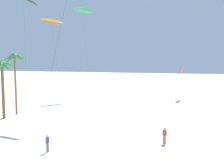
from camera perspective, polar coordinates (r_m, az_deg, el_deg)
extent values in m
cylinder|color=brown|center=(40.29, -23.17, -1.37)|extent=(0.42, 0.42, 8.25)
cone|color=#33843D|center=(39.67, -22.47, 3.56)|extent=(1.88, 0.80, 1.76)
cone|color=#33843D|center=(40.22, -22.08, 4.12)|extent=(1.75, 1.92, 1.15)
cone|color=#33843D|center=(40.93, -23.07, 4.10)|extent=(1.35, 2.10, 1.15)
cone|color=#33843D|center=(40.84, -23.82, 3.86)|extent=(2.01, 1.51, 1.41)
cone|color=#33843D|center=(39.21, -23.53, 3.68)|extent=(1.48, 1.96, 1.56)
cylinder|color=olive|center=(42.57, -20.73, -0.15)|extent=(0.30, 0.30, 9.39)
cone|color=#33843D|center=(41.85, -19.76, 5.65)|extent=(2.27, 0.70, 1.36)
cone|color=#33843D|center=(42.65, -19.86, 5.26)|extent=(1.63, 1.99, 1.84)
cone|color=#33843D|center=(43.29, -20.20, 5.90)|extent=(0.71, 2.29, 0.99)
cone|color=#33843D|center=(43.23, -21.47, 5.42)|extent=(2.17, 1.56, 1.58)
cone|color=#33843D|center=(42.70, -22.14, 5.39)|extent=(2.25, 1.15, 1.59)
cone|color=#33843D|center=(41.87, -21.82, 5.17)|extent=(1.10, 2.10, 1.86)
cone|color=#33843D|center=(41.32, -20.68, 5.86)|extent=(2.02, 1.97, 1.05)
ellipsoid|color=green|center=(60.28, -6.54, 16.06)|extent=(4.00, 4.53, 1.32)
ellipsoid|color=#19B2B7|center=(60.28, -6.54, 16.10)|extent=(3.62, 4.28, 0.78)
cylinder|color=#4C4C51|center=(57.77, -5.71, 6.70)|extent=(2.50, 2.39, 19.52)
cylinder|color=#4C4C51|center=(31.27, -18.74, 4.29)|extent=(3.91, 6.11, 16.35)
ellipsoid|color=orange|center=(37.21, -13.52, 13.44)|extent=(4.61, 2.36, 1.66)
ellipsoid|color=white|center=(37.21, -13.52, 13.48)|extent=(4.43, 1.79, 1.25)
cylinder|color=#4C4C51|center=(34.24, -11.89, 2.46)|extent=(3.99, 3.99, 13.81)
cylinder|color=#4C4C51|center=(16.11, -13.89, 0.48)|extent=(2.08, 3.48, 14.77)
ellipsoid|color=red|center=(56.93, 15.16, 2.88)|extent=(1.84, 4.97, 1.90)
ellipsoid|color=#19B2B7|center=(56.93, 15.16, 2.91)|extent=(1.31, 4.86, 1.49)
cylinder|color=#4C4C51|center=(55.75, 15.25, -0.37)|extent=(0.33, 2.86, 6.07)
cylinder|color=red|center=(27.60, 11.48, -12.03)|extent=(0.14, 0.14, 0.86)
cylinder|color=red|center=(27.54, 11.80, -12.08)|extent=(0.14, 0.14, 0.86)
cube|color=red|center=(27.35, 11.67, -10.57)|extent=(0.35, 0.29, 0.62)
cylinder|color=tan|center=(27.44, 11.26, -10.60)|extent=(0.09, 0.09, 0.56)
cylinder|color=tan|center=(27.28, 12.08, -10.71)|extent=(0.09, 0.09, 0.56)
sphere|color=tan|center=(27.23, 11.69, -9.68)|extent=(0.21, 0.21, 0.21)
cylinder|color=slate|center=(25.53, -14.06, -13.54)|extent=(0.14, 0.14, 0.90)
cylinder|color=slate|center=(25.42, -14.33, -13.63)|extent=(0.14, 0.14, 0.90)
cube|color=#2D4CA5|center=(25.25, -14.23, -12.04)|extent=(0.28, 0.34, 0.54)
cylinder|color=tan|center=(25.40, -13.89, -12.02)|extent=(0.09, 0.09, 0.56)
cylinder|color=tan|center=(25.12, -14.58, -12.24)|extent=(0.09, 0.09, 0.56)
sphere|color=tan|center=(25.13, -14.26, -11.16)|extent=(0.21, 0.21, 0.21)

